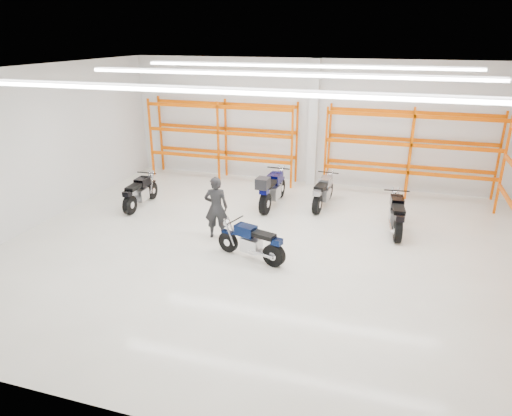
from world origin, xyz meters
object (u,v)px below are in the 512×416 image
(motorcycle_back_a, at_px, (139,193))
(motorcycle_back_c, at_px, (323,193))
(structural_column, at_px, (313,124))
(motorcycle_back_b, at_px, (271,190))
(standing_man, at_px, (216,207))
(motorcycle_back_d, at_px, (396,216))
(motorcycle_main, at_px, (253,243))

(motorcycle_back_a, bearing_deg, motorcycle_back_c, 17.19)
(motorcycle_back_c, distance_m, structural_column, 3.03)
(motorcycle_back_b, distance_m, standing_man, 2.79)
(structural_column, bearing_deg, motorcycle_back_b, -105.18)
(motorcycle_back_d, height_order, standing_man, standing_man)
(motorcycle_main, height_order, structural_column, structural_column)
(motorcycle_back_a, xyz_separation_m, motorcycle_back_b, (4.08, 1.22, 0.12))
(motorcycle_main, bearing_deg, motorcycle_back_c, 76.01)
(motorcycle_main, relative_size, motorcycle_back_a, 0.93)
(motorcycle_back_a, height_order, motorcycle_back_d, motorcycle_back_d)
(motorcycle_back_c, distance_m, motorcycle_back_d, 2.70)
(motorcycle_back_c, height_order, structural_column, structural_column)
(motorcycle_back_a, height_order, structural_column, structural_column)
(motorcycle_back_c, bearing_deg, standing_man, -127.22)
(motorcycle_back_a, xyz_separation_m, motorcycle_back_c, (5.66, 1.75, 0.01))
(motorcycle_back_d, xyz_separation_m, standing_man, (-4.73, -1.80, 0.38))
(motorcycle_back_a, height_order, motorcycle_back_b, motorcycle_back_b)
(motorcycle_main, height_order, standing_man, standing_man)
(standing_man, relative_size, structural_column, 0.39)
(motorcycle_back_a, distance_m, structural_column, 6.58)
(motorcycle_back_a, xyz_separation_m, structural_column, (4.85, 4.08, 1.78))
(motorcycle_back_c, bearing_deg, motorcycle_back_a, -162.81)
(motorcycle_back_b, bearing_deg, motorcycle_back_a, -163.33)
(motorcycle_main, distance_m, motorcycle_back_b, 3.70)
(structural_column, bearing_deg, motorcycle_back_a, -139.94)
(motorcycle_back_b, bearing_deg, motorcycle_back_d, -12.38)
(motorcycle_back_b, distance_m, motorcycle_back_d, 3.99)
(motorcycle_back_c, height_order, standing_man, standing_man)
(motorcycle_main, bearing_deg, motorcycle_back_d, 39.86)
(motorcycle_back_c, height_order, motorcycle_back_d, motorcycle_back_d)
(motorcycle_back_c, xyz_separation_m, motorcycle_back_d, (2.31, -1.39, 0.02))
(motorcycle_main, height_order, motorcycle_back_d, motorcycle_back_d)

